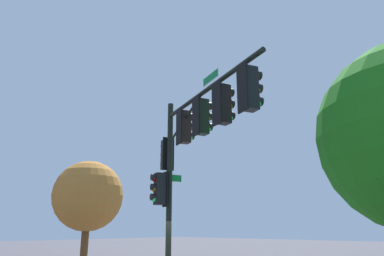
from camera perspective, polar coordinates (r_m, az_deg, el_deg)
name	(u,v)px	position (r m, az deg, el deg)	size (l,w,h in m)	color
signal_pole_assembly	(189,145)	(11.59, -0.40, -2.61)	(6.08, 2.65, 6.76)	black
tree_mid	(88,196)	(17.87, -15.98, -10.23)	(3.23, 3.23, 5.34)	brown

